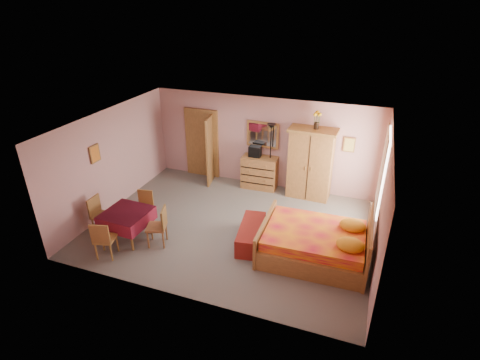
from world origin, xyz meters
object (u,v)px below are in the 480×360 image
at_px(dining_table, 128,225).
at_px(chair_north, 144,208).
at_px(bed, 315,235).
at_px(bench, 251,234).
at_px(chair_south, 105,238).
at_px(chest_of_drawers, 260,172).
at_px(wall_mirror, 263,135).
at_px(wardrobe, 310,164).
at_px(stereo, 255,151).
at_px(floor_lamp, 270,157).
at_px(sunflower_vase, 317,120).
at_px(chair_west, 102,215).
at_px(chair_east, 156,226).

xyz_separation_m(dining_table, chair_north, (-0.01, 0.67, 0.07)).
relative_size(bed, bench, 1.69).
bearing_deg(chair_south, bench, 14.52).
height_order(chest_of_drawers, wall_mirror, wall_mirror).
height_order(wardrobe, chair_north, wardrobe).
distance_m(chest_of_drawers, bench, 2.76).
xyz_separation_m(stereo, wardrobe, (1.59, -0.06, -0.12)).
relative_size(wall_mirror, floor_lamp, 0.49).
bearing_deg(sunflower_vase, bed, -78.26).
bearing_deg(floor_lamp, wall_mirror, 154.04).
xyz_separation_m(chest_of_drawers, chair_west, (-2.76, -3.46, -0.02)).
distance_m(wall_mirror, dining_table, 4.39).
xyz_separation_m(wardrobe, bed, (0.61, -2.63, -0.46)).
bearing_deg(chest_of_drawers, chair_west, -130.22).
distance_m(chest_of_drawers, bed, 3.37).
bearing_deg(chest_of_drawers, dining_table, -122.20).
bearing_deg(bench, chair_west, -167.02).
distance_m(chair_south, chair_east, 1.09).
distance_m(floor_lamp, chair_east, 3.89).
bearing_deg(chair_north, chair_east, 130.02).
height_order(wardrobe, bed, wardrobe).
bearing_deg(wardrobe, bed, -74.92).
height_order(stereo, chair_south, stereo).
bearing_deg(sunflower_vase, bench, -108.07).
xyz_separation_m(sunflower_vase, bench, (-0.86, -2.64, -1.98)).
bearing_deg(chair_west, wardrobe, 128.13).
bearing_deg(floor_lamp, chest_of_drawers, -165.01).
bearing_deg(chair_east, dining_table, 74.37).
relative_size(chest_of_drawers, chair_north, 1.19).
xyz_separation_m(stereo, chair_north, (-1.91, -2.83, -0.68)).
distance_m(wall_mirror, stereo, 0.51).
height_order(floor_lamp, bench, floor_lamp).
height_order(chest_of_drawers, chair_north, chest_of_drawers).
bearing_deg(dining_table, bench, 16.62).
relative_size(chair_north, chair_east, 0.91).
xyz_separation_m(stereo, chair_east, (-1.17, -3.46, -0.64)).
height_order(bed, chair_south, bed).
height_order(sunflower_vase, chair_south, sunflower_vase).
bearing_deg(wall_mirror, bench, -74.02).
distance_m(chair_north, chair_east, 0.97).
bearing_deg(bed, sunflower_vase, 100.23).
bearing_deg(bench, wardrobe, 73.06).
xyz_separation_m(chest_of_drawers, bed, (2.04, -2.67, 0.05)).
bearing_deg(bed, chair_south, -161.58).
relative_size(stereo, wardrobe, 0.17).
height_order(wall_mirror, chair_west, wall_mirror).
bearing_deg(sunflower_vase, chair_east, -129.63).
bearing_deg(chair_north, bed, 172.41).
xyz_separation_m(chest_of_drawers, floor_lamp, (0.28, 0.07, 0.49)).
bearing_deg(sunflower_vase, dining_table, -135.89).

